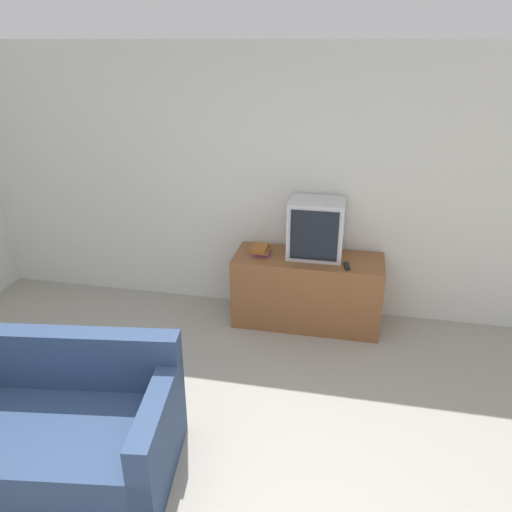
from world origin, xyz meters
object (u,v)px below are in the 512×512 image
(book_stack, at_px, (261,250))
(remote_on_stand, at_px, (347,266))
(couch, at_px, (42,432))
(tv_stand, at_px, (307,290))
(television, at_px, (316,228))

(book_stack, relative_size, remote_on_stand, 1.44)
(couch, bearing_deg, book_stack, 57.17)
(remote_on_stand, bearing_deg, tv_stand, 157.89)
(tv_stand, bearing_deg, couch, -124.02)
(couch, height_order, remote_on_stand, couch)
(tv_stand, distance_m, remote_on_stand, 0.53)
(tv_stand, height_order, book_stack, book_stack)
(couch, bearing_deg, remote_on_stand, 40.10)
(tv_stand, xyz_separation_m, remote_on_stand, (0.36, -0.15, 0.36))
(television, relative_size, remote_on_stand, 3.59)
(tv_stand, height_order, television, television)
(tv_stand, relative_size, book_stack, 6.44)
(television, bearing_deg, remote_on_stand, -34.99)
(remote_on_stand, bearing_deg, book_stack, 170.22)
(television, xyz_separation_m, book_stack, (-0.51, -0.08, -0.23))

